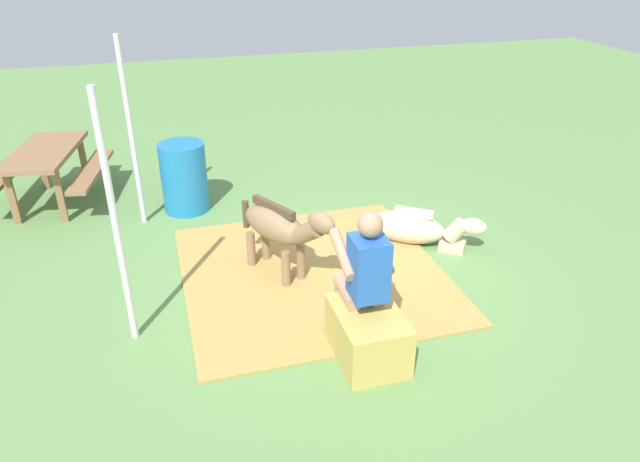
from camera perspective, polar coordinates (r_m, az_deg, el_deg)
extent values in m
plane|color=#608C4C|center=(6.10, 2.27, -4.49)|extent=(24.00, 24.00, 0.00)
cube|color=#AD8C47|center=(6.15, -0.75, -4.08)|extent=(2.73, 2.65, 0.02)
cube|color=tan|center=(4.94, 4.67, -10.08)|extent=(0.74, 0.52, 0.45)
cylinder|color=tan|center=(4.93, 2.72, -5.87)|extent=(0.40, 0.15, 0.14)
cylinder|color=tan|center=(5.26, 1.97, -7.40)|extent=(0.11, 0.11, 0.45)
cube|color=black|center=(5.37, 1.94, -9.11)|extent=(0.22, 0.10, 0.06)
cylinder|color=tan|center=(4.99, 4.91, -5.52)|extent=(0.40, 0.15, 0.14)
cylinder|color=tan|center=(5.31, 4.05, -7.06)|extent=(0.11, 0.11, 0.45)
cube|color=black|center=(5.42, 3.98, -8.76)|extent=(0.22, 0.10, 0.06)
cube|color=#2659B2|center=(4.63, 4.75, -3.58)|extent=(0.30, 0.29, 0.52)
cylinder|color=tan|center=(4.70, 2.20, -2.24)|extent=(0.50, 0.10, 0.26)
cylinder|color=tan|center=(4.80, 5.85, -1.73)|extent=(0.50, 0.10, 0.26)
sphere|color=tan|center=(4.44, 4.93, 0.62)|extent=(0.20, 0.20, 0.20)
ellipsoid|color=#8C6B4C|center=(5.91, -4.48, 0.67)|extent=(0.89, 0.67, 0.34)
cylinder|color=#8C6B4C|center=(5.96, -1.88, -3.08)|extent=(0.09, 0.09, 0.40)
cylinder|color=#8C6B4C|center=(5.85, -3.32, -3.77)|extent=(0.09, 0.09, 0.40)
cylinder|color=#8C6B4C|center=(6.33, -5.31, -1.22)|extent=(0.09, 0.09, 0.40)
cylinder|color=#8C6B4C|center=(6.23, -6.72, -1.84)|extent=(0.09, 0.09, 0.40)
cylinder|color=#8C6B4C|center=(5.53, -1.17, -0.07)|extent=(0.41, 0.33, 0.33)
ellipsoid|color=#8C6B4C|center=(5.34, 0.13, 0.81)|extent=(0.36, 0.29, 0.20)
cube|color=#4D3A2A|center=(5.83, -4.55, 2.34)|extent=(0.56, 0.33, 0.08)
cylinder|color=#4D3A2A|center=(6.27, -7.24, 1.65)|extent=(0.07, 0.07, 0.30)
ellipsoid|color=beige|center=(6.77, 8.39, 0.39)|extent=(0.85, 0.94, 0.36)
cube|color=beige|center=(6.75, 12.77, -1.35)|extent=(0.36, 0.37, 0.10)
cylinder|color=beige|center=(6.66, 13.10, 0.06)|extent=(0.32, 0.34, 0.30)
ellipsoid|color=beige|center=(6.61, 14.71, 0.41)|extent=(0.31, 0.34, 0.20)
cube|color=beige|center=(6.67, 9.18, 1.81)|extent=(0.33, 0.40, 0.08)
cylinder|color=#1E72B2|center=(7.57, -13.10, 5.12)|extent=(0.57, 0.57, 0.88)
cylinder|color=silver|center=(4.96, -19.32, 0.59)|extent=(0.06, 0.06, 2.23)
cylinder|color=silver|center=(7.14, -17.93, 8.92)|extent=(0.06, 0.06, 2.23)
cube|color=olive|center=(8.21, -25.31, 7.01)|extent=(1.61, 0.97, 0.06)
cube|color=olive|center=(8.13, -21.41, 5.48)|extent=(1.52, 0.52, 0.05)
cube|color=olive|center=(8.49, -28.30, 4.94)|extent=(1.52, 0.52, 0.05)
cube|color=olive|center=(8.91, -25.48, 5.86)|extent=(0.08, 0.08, 0.69)
cube|color=olive|center=(8.73, -22.03, 6.14)|extent=(0.08, 0.08, 0.69)
cube|color=olive|center=(7.96, -27.83, 2.92)|extent=(0.08, 0.08, 0.69)
cube|color=olive|center=(7.76, -24.02, 3.17)|extent=(0.08, 0.08, 0.69)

